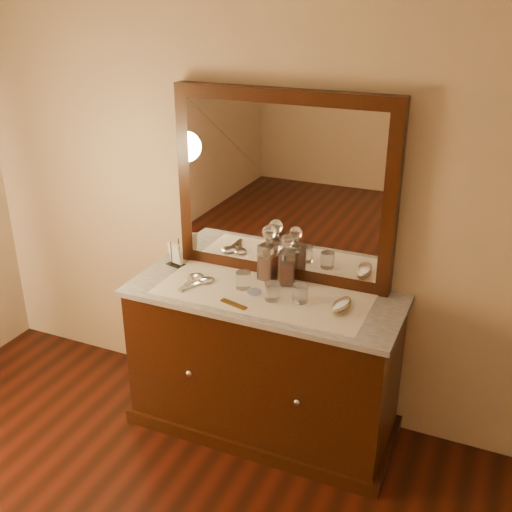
{
  "coord_description": "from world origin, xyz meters",
  "views": [
    {
      "loc": [
        1.09,
        -0.62,
        2.3
      ],
      "look_at": [
        0.0,
        1.85,
        1.1
      ],
      "focal_mm": 42.64,
      "sensor_mm": 36.0,
      "label": 1
    }
  ],
  "objects_px": {
    "comb": "(234,304)",
    "hand_mirror_outer": "(193,279)",
    "decanter_left": "(269,259)",
    "hand_mirror_inner": "(203,281)",
    "napkin_rack": "(175,255)",
    "pin_dish": "(254,292)",
    "dresser_cabinet": "(263,364)",
    "brush_far": "(344,304)",
    "mirror_frame": "(283,187)",
    "decanter_right": "(287,265)",
    "brush_near": "(342,306)"
  },
  "relations": [
    {
      "from": "dresser_cabinet",
      "to": "pin_dish",
      "type": "relative_size",
      "value": 19.03
    },
    {
      "from": "pin_dish",
      "to": "brush_near",
      "type": "distance_m",
      "value": 0.46
    },
    {
      "from": "pin_dish",
      "to": "napkin_rack",
      "type": "distance_m",
      "value": 0.57
    },
    {
      "from": "decanter_left",
      "to": "napkin_rack",
      "type": "bearing_deg",
      "value": -175.79
    },
    {
      "from": "decanter_right",
      "to": "hand_mirror_inner",
      "type": "height_order",
      "value": "decanter_right"
    },
    {
      "from": "decanter_left",
      "to": "hand_mirror_outer",
      "type": "bearing_deg",
      "value": -153.51
    },
    {
      "from": "dresser_cabinet",
      "to": "comb",
      "type": "bearing_deg",
      "value": -114.2
    },
    {
      "from": "comb",
      "to": "hand_mirror_outer",
      "type": "height_order",
      "value": "hand_mirror_outer"
    },
    {
      "from": "hand_mirror_outer",
      "to": "hand_mirror_inner",
      "type": "xyz_separation_m",
      "value": [
        0.06,
        -0.0,
        -0.0
      ]
    },
    {
      "from": "pin_dish",
      "to": "hand_mirror_outer",
      "type": "height_order",
      "value": "hand_mirror_outer"
    },
    {
      "from": "napkin_rack",
      "to": "decanter_left",
      "type": "bearing_deg",
      "value": 4.21
    },
    {
      "from": "napkin_rack",
      "to": "decanter_right",
      "type": "height_order",
      "value": "decanter_right"
    },
    {
      "from": "napkin_rack",
      "to": "hand_mirror_outer",
      "type": "bearing_deg",
      "value": -36.41
    },
    {
      "from": "dresser_cabinet",
      "to": "napkin_rack",
      "type": "relative_size",
      "value": 9.23
    },
    {
      "from": "napkin_rack",
      "to": "decanter_left",
      "type": "distance_m",
      "value": 0.56
    },
    {
      "from": "napkin_rack",
      "to": "brush_near",
      "type": "distance_m",
      "value": 1.03
    },
    {
      "from": "decanter_left",
      "to": "hand_mirror_outer",
      "type": "distance_m",
      "value": 0.42
    },
    {
      "from": "comb",
      "to": "hand_mirror_outer",
      "type": "xyz_separation_m",
      "value": [
        -0.32,
        0.16,
        0.01
      ]
    },
    {
      "from": "brush_far",
      "to": "hand_mirror_inner",
      "type": "distance_m",
      "value": 0.77
    },
    {
      "from": "dresser_cabinet",
      "to": "decanter_left",
      "type": "bearing_deg",
      "value": 103.08
    },
    {
      "from": "decanter_right",
      "to": "hand_mirror_inner",
      "type": "relative_size",
      "value": 1.39
    },
    {
      "from": "brush_far",
      "to": "hand_mirror_inner",
      "type": "xyz_separation_m",
      "value": [
        -0.76,
        -0.03,
        -0.01
      ]
    },
    {
      "from": "pin_dish",
      "to": "brush_near",
      "type": "relative_size",
      "value": 0.41
    },
    {
      "from": "brush_far",
      "to": "comb",
      "type": "bearing_deg",
      "value": -159.25
    },
    {
      "from": "pin_dish",
      "to": "napkin_rack",
      "type": "xyz_separation_m",
      "value": [
        -0.55,
        0.15,
        0.05
      ]
    },
    {
      "from": "pin_dish",
      "to": "decanter_right",
      "type": "relative_size",
      "value": 0.26
    },
    {
      "from": "mirror_frame",
      "to": "pin_dish",
      "type": "bearing_deg",
      "value": -98.78
    },
    {
      "from": "napkin_rack",
      "to": "hand_mirror_inner",
      "type": "xyz_separation_m",
      "value": [
        0.25,
        -0.15,
        -0.05
      ]
    },
    {
      "from": "comb",
      "to": "decanter_left",
      "type": "distance_m",
      "value": 0.37
    },
    {
      "from": "hand_mirror_outer",
      "to": "hand_mirror_inner",
      "type": "height_order",
      "value": "hand_mirror_outer"
    },
    {
      "from": "hand_mirror_inner",
      "to": "mirror_frame",
      "type": "bearing_deg",
      "value": 38.66
    },
    {
      "from": "dresser_cabinet",
      "to": "mirror_frame",
      "type": "distance_m",
      "value": 0.97
    },
    {
      "from": "comb",
      "to": "hand_mirror_inner",
      "type": "height_order",
      "value": "hand_mirror_inner"
    },
    {
      "from": "napkin_rack",
      "to": "brush_near",
      "type": "bearing_deg",
      "value": -7.75
    },
    {
      "from": "dresser_cabinet",
      "to": "hand_mirror_outer",
      "type": "distance_m",
      "value": 0.61
    },
    {
      "from": "napkin_rack",
      "to": "brush_far",
      "type": "distance_m",
      "value": 1.03
    },
    {
      "from": "dresser_cabinet",
      "to": "mirror_frame",
      "type": "bearing_deg",
      "value": 90.0
    },
    {
      "from": "decanter_left",
      "to": "hand_mirror_inner",
      "type": "bearing_deg",
      "value": -148.38
    },
    {
      "from": "decanter_left",
      "to": "brush_far",
      "type": "height_order",
      "value": "decanter_left"
    },
    {
      "from": "brush_near",
      "to": "mirror_frame",
      "type": "bearing_deg",
      "value": 147.8
    },
    {
      "from": "brush_far",
      "to": "hand_mirror_outer",
      "type": "distance_m",
      "value": 0.83
    },
    {
      "from": "mirror_frame",
      "to": "decanter_right",
      "type": "height_order",
      "value": "mirror_frame"
    },
    {
      "from": "brush_far",
      "to": "hand_mirror_outer",
      "type": "relative_size",
      "value": 0.64
    },
    {
      "from": "brush_far",
      "to": "mirror_frame",
      "type": "bearing_deg",
      "value": 150.68
    },
    {
      "from": "napkin_rack",
      "to": "decanter_left",
      "type": "relative_size",
      "value": 0.49
    },
    {
      "from": "pin_dish",
      "to": "hand_mirror_inner",
      "type": "bearing_deg",
      "value": 179.86
    },
    {
      "from": "decanter_left",
      "to": "brush_near",
      "type": "height_order",
      "value": "decanter_left"
    },
    {
      "from": "brush_far",
      "to": "hand_mirror_inner",
      "type": "height_order",
      "value": "brush_far"
    },
    {
      "from": "decanter_left",
      "to": "hand_mirror_inner",
      "type": "height_order",
      "value": "decanter_left"
    },
    {
      "from": "mirror_frame",
      "to": "hand_mirror_inner",
      "type": "xyz_separation_m",
      "value": [
        -0.34,
        -0.27,
        -0.49
      ]
    }
  ]
}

